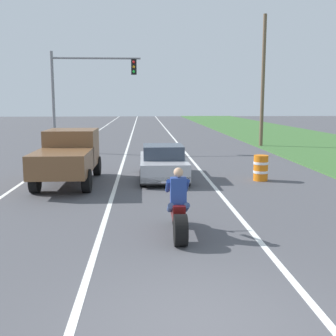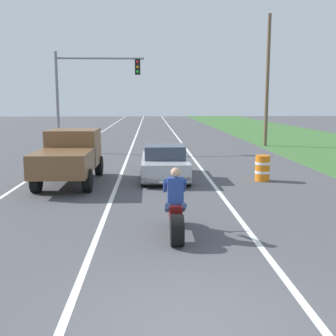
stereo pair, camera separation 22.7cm
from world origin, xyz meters
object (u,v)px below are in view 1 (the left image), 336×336
(motorcycle_with_rider, at_px, (178,212))
(construction_barrel_nearest, at_px, (261,168))
(sports_car_silver, at_px, (163,163))
(traffic_light_mast_near, at_px, (81,85))
(pickup_truck_left_lane_brown, at_px, (68,154))

(motorcycle_with_rider, height_order, construction_barrel_nearest, motorcycle_with_rider)
(motorcycle_with_rider, height_order, sports_car_silver, motorcycle_with_rider)
(traffic_light_mast_near, xyz_separation_m, construction_barrel_nearest, (8.26, -9.90, -3.54))
(motorcycle_with_rider, bearing_deg, pickup_truck_left_lane_brown, 118.60)
(motorcycle_with_rider, distance_m, traffic_light_mast_near, 17.56)
(sports_car_silver, distance_m, traffic_light_mast_near, 10.82)
(sports_car_silver, relative_size, construction_barrel_nearest, 4.30)
(pickup_truck_left_lane_brown, bearing_deg, construction_barrel_nearest, 1.16)
(sports_car_silver, xyz_separation_m, construction_barrel_nearest, (3.81, -0.65, -0.13))
(motorcycle_with_rider, bearing_deg, construction_barrel_nearest, 60.46)
(motorcycle_with_rider, xyz_separation_m, pickup_truck_left_lane_brown, (-3.59, 6.58, 0.51))
(pickup_truck_left_lane_brown, height_order, traffic_light_mast_near, traffic_light_mast_near)
(traffic_light_mast_near, bearing_deg, construction_barrel_nearest, -50.18)
(motorcycle_with_rider, distance_m, construction_barrel_nearest, 7.74)
(traffic_light_mast_near, distance_m, construction_barrel_nearest, 13.37)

